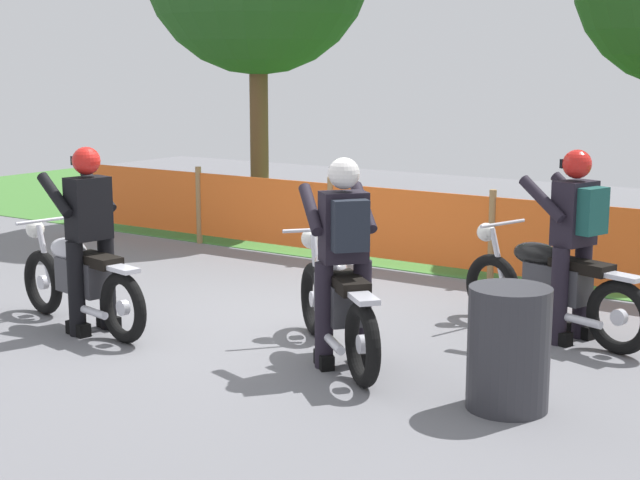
% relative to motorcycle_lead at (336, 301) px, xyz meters
% --- Properties ---
extents(ground, '(24.00, 24.00, 0.02)m').
position_rel_motorcycle_lead_xyz_m(ground, '(-1.12, 0.57, -0.49)').
color(ground, slate).
extents(grass_verge, '(24.00, 6.46, 0.01)m').
position_rel_motorcycle_lead_xyz_m(grass_verge, '(-1.12, 6.49, -0.48)').
color(grass_verge, '#427A33').
rests_on(grass_verge, ground).
extents(barrier_fence, '(10.79, 0.08, 1.05)m').
position_rel_motorcycle_lead_xyz_m(barrier_fence, '(-1.12, 3.26, 0.06)').
color(barrier_fence, '#997547').
rests_on(barrier_fence, ground).
extents(motorcycle_lead, '(1.65, 1.47, 0.99)m').
position_rel_motorcycle_lead_xyz_m(motorcycle_lead, '(0.00, 0.00, 0.00)').
color(motorcycle_lead, black).
rests_on(motorcycle_lead, ground).
extents(motorcycle_trailing, '(2.00, 0.69, 0.96)m').
position_rel_motorcycle_lead_xyz_m(motorcycle_trailing, '(-2.46, -0.55, -0.02)').
color(motorcycle_trailing, black).
rests_on(motorcycle_trailing, ground).
extents(motorcycle_third, '(1.97, 0.83, 0.96)m').
position_rel_motorcycle_lead_xyz_m(motorcycle_third, '(1.24, 1.62, -0.02)').
color(motorcycle_third, black).
rests_on(motorcycle_third, ground).
extents(rider_lead, '(0.78, 0.75, 1.69)m').
position_rel_motorcycle_lead_xyz_m(rider_lead, '(0.17, -0.15, 0.47)').
color(rider_lead, black).
rests_on(rider_lead, ground).
extents(rider_trailing, '(0.63, 0.62, 1.69)m').
position_rel_motorcycle_lead_xyz_m(rider_trailing, '(-2.27, -0.58, 0.44)').
color(rider_trailing, black).
rests_on(rider_trailing, ground).
extents(rider_third, '(0.76, 0.66, 1.69)m').
position_rel_motorcycle_lead_xyz_m(rider_third, '(1.45, 1.56, 0.47)').
color(rider_third, black).
rests_on(rider_third, ground).
extents(oil_drum, '(0.58, 0.58, 0.88)m').
position_rel_motorcycle_lead_xyz_m(oil_drum, '(1.65, -0.31, -0.04)').
color(oil_drum, '#2D2D33').
rests_on(oil_drum, ground).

